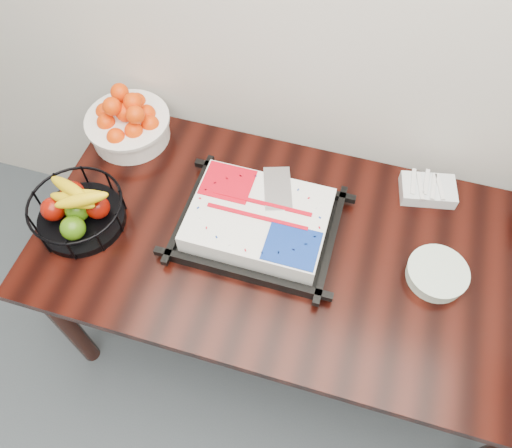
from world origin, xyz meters
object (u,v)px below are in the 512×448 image
(fruit_basket, at_px, (77,210))
(cake_tray, at_px, (259,222))
(tangerine_bowl, at_px, (127,121))
(table, at_px, (298,259))
(plate_stack, at_px, (437,274))

(fruit_basket, bearing_deg, cake_tray, 13.22)
(tangerine_bowl, bearing_deg, table, -22.00)
(table, xyz_separation_m, cake_tray, (-0.15, 0.03, 0.14))
(table, height_order, fruit_basket, fruit_basket)
(table, bearing_deg, plate_stack, 1.72)
(fruit_basket, relative_size, plate_stack, 1.62)
(cake_tray, bearing_deg, fruit_basket, -166.78)
(tangerine_bowl, bearing_deg, fruit_basket, -90.06)
(plate_stack, bearing_deg, tangerine_bowl, 166.43)
(cake_tray, xyz_separation_m, plate_stack, (0.61, -0.02, -0.02))
(table, xyz_separation_m, plate_stack, (0.45, 0.01, 0.11))
(tangerine_bowl, distance_m, fruit_basket, 0.42)
(cake_tray, height_order, tangerine_bowl, tangerine_bowl)
(table, relative_size, fruit_basket, 5.61)
(table, bearing_deg, tangerine_bowl, 158.00)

